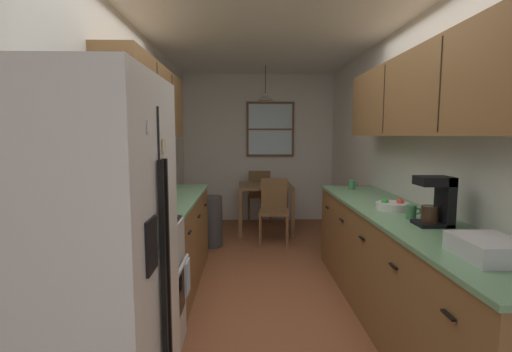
{
  "coord_description": "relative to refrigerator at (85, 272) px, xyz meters",
  "views": [
    {
      "loc": [
        -0.22,
        -2.83,
        1.51
      ],
      "look_at": [
        -0.11,
        1.12,
        1.06
      ],
      "focal_mm": 25.78,
      "sensor_mm": 36.0,
      "label": 1
    }
  ],
  "objects": [
    {
      "name": "ground_plane",
      "position": [
        0.95,
        2.2,
        -0.89
      ],
      "size": [
        12.0,
        12.0,
        0.0
      ],
      "primitive_type": "plane",
      "color": "brown"
    },
    {
      "name": "wall_left",
      "position": [
        -0.4,
        2.2,
        0.39
      ],
      "size": [
        0.1,
        9.0,
        2.55
      ],
      "primitive_type": "cube",
      "color": "silver",
      "rests_on": "ground"
    },
    {
      "name": "wall_right",
      "position": [
        2.3,
        2.2,
        0.39
      ],
      "size": [
        0.1,
        9.0,
        2.55
      ],
      "primitive_type": "cube",
      "color": "silver",
      "rests_on": "ground"
    },
    {
      "name": "wall_back",
      "position": [
        0.95,
        4.85,
        0.39
      ],
      "size": [
        4.4,
        0.1,
        2.55
      ],
      "primitive_type": "cube",
      "color": "silver",
      "rests_on": "ground"
    },
    {
      "name": "ceiling_slab",
      "position": [
        0.95,
        2.2,
        1.7
      ],
      "size": [
        4.4,
        9.0,
        0.08
      ],
      "primitive_type": "cube",
      "color": "white"
    },
    {
      "name": "refrigerator",
      "position": [
        0.0,
        0.0,
        0.0
      ],
      "size": [
        0.72,
        0.82,
        1.77
      ],
      "color": "white",
      "rests_on": "ground"
    },
    {
      "name": "stove_range",
      "position": [
        -0.04,
        0.74,
        -0.41
      ],
      "size": [
        0.66,
        0.63,
        1.1
      ],
      "color": "silver",
      "rests_on": "ground"
    },
    {
      "name": "microwave_over_range",
      "position": [
        -0.15,
        0.74,
        0.75
      ],
      "size": [
        0.39,
        0.61,
        0.33
      ],
      "color": "black"
    },
    {
      "name": "counter_left",
      "position": [
        -0.05,
        1.98,
        -0.43
      ],
      "size": [
        0.64,
        1.84,
        0.9
      ],
      "color": "brown",
      "rests_on": "ground"
    },
    {
      "name": "upper_cabinets_left",
      "position": [
        -0.19,
        1.93,
        0.93
      ],
      "size": [
        0.33,
        1.92,
        0.66
      ],
      "color": "brown"
    },
    {
      "name": "counter_right",
      "position": [
        1.95,
        1.16,
        -0.43
      ],
      "size": [
        0.64,
        3.13,
        0.9
      ],
      "color": "brown",
      "rests_on": "ground"
    },
    {
      "name": "upper_cabinets_right",
      "position": [
        2.09,
        1.11,
        0.93
      ],
      "size": [
        0.33,
        2.81,
        0.63
      ],
      "color": "brown"
    },
    {
      "name": "dining_table",
      "position": [
        1.03,
        4.04,
        -0.27
      ],
      "size": [
        0.82,
        0.87,
        0.74
      ],
      "color": "brown",
      "rests_on": "ground"
    },
    {
      "name": "dining_chair_near",
      "position": [
        1.12,
        3.39,
        -0.39
      ],
      "size": [
        0.44,
        0.44,
        0.9
      ],
      "color": "brown",
      "rests_on": "ground"
    },
    {
      "name": "dining_chair_far",
      "position": [
        0.97,
        4.68,
        -0.39
      ],
      "size": [
        0.42,
        0.42,
        0.9
      ],
      "color": "brown",
      "rests_on": "ground"
    },
    {
      "name": "pendant_light",
      "position": [
        1.03,
        4.04,
        1.2
      ],
      "size": [
        0.24,
        0.24,
        0.52
      ],
      "color": "black"
    },
    {
      "name": "back_window",
      "position": [
        1.16,
        4.78,
        0.72
      ],
      "size": [
        0.83,
        0.05,
        0.94
      ],
      "color": "brown"
    },
    {
      "name": "trash_bin",
      "position": [
        0.25,
        3.27,
        -0.54
      ],
      "size": [
        0.32,
        0.32,
        0.68
      ],
      "primitive_type": "cylinder",
      "color": "#3F3F42",
      "rests_on": "ground"
    },
    {
      "name": "storage_canister",
      "position": [
        -0.05,
        1.24,
        0.11
      ],
      "size": [
        0.12,
        0.12,
        0.2
      ],
      "color": "red",
      "rests_on": "counter_left"
    },
    {
      "name": "dish_towel",
      "position": [
        0.31,
        0.9,
        -0.39
      ],
      "size": [
        0.02,
        0.16,
        0.24
      ],
      "primitive_type": "cube",
      "color": "silver"
    },
    {
      "name": "coffee_maker",
      "position": [
        2.02,
        0.75,
        0.19
      ],
      "size": [
        0.22,
        0.18,
        0.33
      ],
      "color": "black",
      "rests_on": "counter_right"
    },
    {
      "name": "mug_by_coffeemaker",
      "position": [
        1.94,
        0.96,
        0.06
      ],
      "size": [
        0.11,
        0.07,
        0.1
      ],
      "color": "#3F7F4C",
      "rests_on": "counter_right"
    },
    {
      "name": "mug_spare",
      "position": [
        1.92,
        2.42,
        0.07
      ],
      "size": [
        0.11,
        0.07,
        0.11
      ],
      "color": "#3F7F4C",
      "rests_on": "counter_right"
    },
    {
      "name": "fruit_bowl",
      "position": [
        1.92,
        1.27,
        0.05
      ],
      "size": [
        0.26,
        0.26,
        0.09
      ],
      "color": "silver",
      "rests_on": "counter_right"
    },
    {
      "name": "dish_rack",
      "position": [
        1.93,
        0.09,
        0.06
      ],
      "size": [
        0.28,
        0.34,
        0.1
      ],
      "primitive_type": "cube",
      "color": "silver",
      "rests_on": "counter_right"
    },
    {
      "name": "table_serving_bowl",
      "position": [
        1.15,
        4.08,
        -0.12
      ],
      "size": [
        0.2,
        0.2,
        0.06
      ],
      "primitive_type": "cylinder",
      "color": "silver",
      "rests_on": "dining_table"
    }
  ]
}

